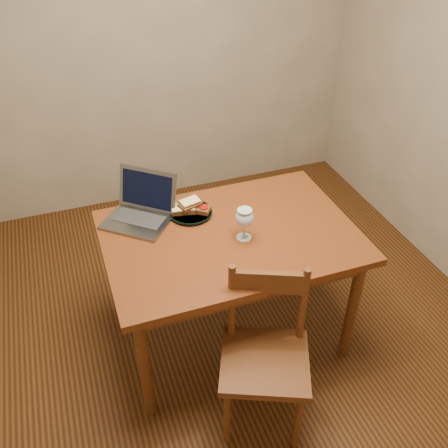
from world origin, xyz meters
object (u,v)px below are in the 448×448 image
object	(u,v)px
table	(230,247)
laptop	(142,207)
plate	(191,213)
chair	(265,350)
milk_glass	(244,224)

from	to	relation	value
table	laptop	bearing A→B (deg)	142.30
laptop	plate	bearing A→B (deg)	24.66
table	chair	size ratio (longest dim) A/B	2.45
table	chair	world-z (taller)	chair
chair	milk_glass	bearing A→B (deg)	104.09
chair	laptop	size ratio (longest dim) A/B	1.18
chair	milk_glass	size ratio (longest dim) A/B	2.98
plate	laptop	xyz separation A→B (m)	(-0.25, 0.07, 0.05)
plate	table	bearing A→B (deg)	-58.85
plate	laptop	size ratio (longest dim) A/B	0.52
plate	milk_glass	distance (m)	0.36
laptop	milk_glass	bearing A→B (deg)	1.16
table	milk_glass	bearing A→B (deg)	-46.75
table	plate	size ratio (longest dim) A/B	5.52
table	laptop	size ratio (longest dim) A/B	2.89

